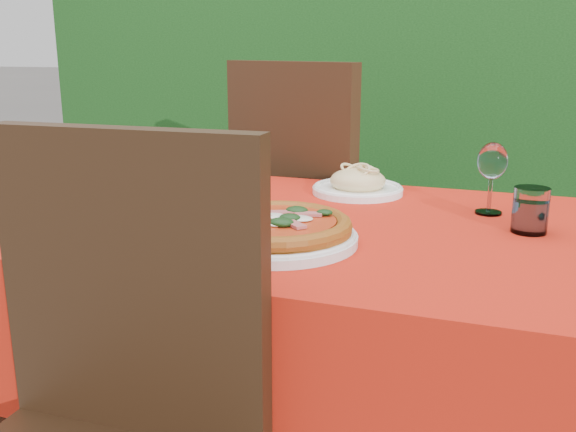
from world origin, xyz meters
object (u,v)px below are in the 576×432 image
(chair_near, at_px, (99,425))
(wine_glass, at_px, (492,164))
(pizza_plate, at_px, (274,229))
(steel_ramekin, at_px, (143,177))
(water_glass, at_px, (530,212))
(pasta_plate, at_px, (358,185))
(chair_far, at_px, (313,205))
(fork, at_px, (164,208))

(chair_near, bearing_deg, wine_glass, 55.05)
(pizza_plate, bearing_deg, chair_near, -107.85)
(steel_ramekin, bearing_deg, water_glass, -9.63)
(chair_near, relative_size, steel_ramekin, 13.88)
(pasta_plate, bearing_deg, water_glass, -29.39)
(pasta_plate, xyz_separation_m, steel_ramekin, (-0.59, -0.06, -0.01))
(chair_near, distance_m, chair_far, 1.24)
(wine_glass, relative_size, fork, 0.82)
(chair_far, relative_size, pasta_plate, 4.68)
(chair_near, height_order, chair_far, chair_far)
(pasta_plate, relative_size, fork, 1.16)
(chair_near, relative_size, water_glass, 10.83)
(chair_near, height_order, steel_ramekin, chair_near)
(water_glass, bearing_deg, chair_far, 136.75)
(water_glass, xyz_separation_m, fork, (-0.78, -0.08, -0.04))
(chair_far, height_order, wine_glass, chair_far)
(water_glass, bearing_deg, steel_ramekin, 170.37)
(chair_near, distance_m, pasta_plate, 0.91)
(pizza_plate, relative_size, water_glass, 3.44)
(fork, bearing_deg, pizza_plate, -57.21)
(fork, bearing_deg, steel_ramekin, 98.56)
(water_glass, relative_size, steel_ramekin, 1.28)
(water_glass, height_order, steel_ramekin, water_glass)
(pizza_plate, distance_m, steel_ramekin, 0.68)
(chair_near, xyz_separation_m, fork, (-0.20, 0.55, 0.18))
(pasta_plate, height_order, wine_glass, wine_glass)
(chair_far, relative_size, water_glass, 11.64)
(chair_far, xyz_separation_m, wine_glass, (0.56, -0.48, 0.25))
(chair_near, height_order, wine_glass, chair_near)
(water_glass, height_order, fork, water_glass)
(wine_glass, bearing_deg, pizza_plate, -135.15)
(pizza_plate, bearing_deg, steel_ramekin, 143.03)
(chair_far, distance_m, wine_glass, 0.77)
(steel_ramekin, bearing_deg, chair_far, 50.54)
(chair_near, bearing_deg, fork, 108.34)
(pizza_plate, relative_size, wine_glass, 1.97)
(pasta_plate, bearing_deg, steel_ramekin, -174.20)
(pizza_plate, bearing_deg, pasta_plate, 84.34)
(fork, height_order, steel_ramekin, steel_ramekin)
(chair_far, distance_m, fork, 0.71)
(chair_near, distance_m, fork, 0.62)
(water_glass, bearing_deg, pizza_plate, -152.11)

